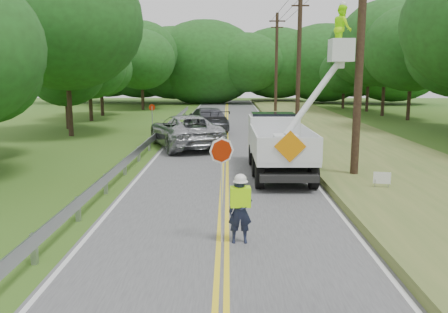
{
  "coord_description": "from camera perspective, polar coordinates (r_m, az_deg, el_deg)",
  "views": [
    {
      "loc": [
        0.12,
        -8.52,
        4.12
      ],
      "look_at": [
        0.0,
        6.0,
        1.5
      ],
      "focal_mm": 37.12,
      "sensor_mm": 36.0,
      "label": 1
    }
  ],
  "objects": [
    {
      "name": "suv_silver",
      "position": [
        25.99,
        -4.82,
        3.16
      ],
      "size": [
        5.07,
        7.21,
        1.83
      ],
      "primitive_type": "imported",
      "rotation": [
        0.0,
        0.0,
        3.49
      ],
      "color": "#A2A4A9",
      "rests_on": "road"
    },
    {
      "name": "bucket_truck",
      "position": [
        19.78,
        7.03,
        2.54
      ],
      "size": [
        3.63,
        6.66,
        6.54
      ],
      "color": "black",
      "rests_on": "road"
    },
    {
      "name": "tall_grass_verge",
      "position": [
        23.91,
        17.44,
        0.2
      ],
      "size": [
        7.0,
        96.0,
        0.3
      ],
      "primitive_type": "cube",
      "color": "#49642B",
      "rests_on": "ground"
    },
    {
      "name": "yard_sign",
      "position": [
        16.57,
        18.88,
        -2.61
      ],
      "size": [
        0.56,
        0.15,
        0.82
      ],
      "color": "white",
      "rests_on": "ground"
    },
    {
      "name": "guardrail",
      "position": [
        24.05,
        -9.44,
        1.57
      ],
      "size": [
        0.18,
        48.0,
        0.77
      ],
      "color": "#9C9FA4",
      "rests_on": "ground"
    },
    {
      "name": "stop_sign_permanent",
      "position": [
        31.31,
        -8.84,
        5.04
      ],
      "size": [
        0.41,
        0.22,
        2.09
      ],
      "color": "#9C9FA4",
      "rests_on": "ground"
    },
    {
      "name": "utility_poles",
      "position": [
        26.02,
        11.56,
        12.56
      ],
      "size": [
        1.6,
        43.3,
        10.0
      ],
      "color": "black",
      "rests_on": "ground"
    },
    {
      "name": "ground",
      "position": [
        9.46,
        -0.31,
        -15.59
      ],
      "size": [
        140.0,
        140.0,
        0.0
      ],
      "primitive_type": "plane",
      "color": "#415C18",
      "rests_on": "ground"
    },
    {
      "name": "suv_darkgrey",
      "position": [
        33.29,
        -2.12,
        4.62
      ],
      "size": [
        3.66,
        6.22,
        1.69
      ],
      "primitive_type": "imported",
      "rotation": [
        0.0,
        0.0,
        3.38
      ],
      "color": "#3D3E46",
      "rests_on": "road"
    },
    {
      "name": "treeline_horizon",
      "position": [
        64.88,
        1.73,
        11.45
      ],
      "size": [
        55.44,
        13.82,
        11.6
      ],
      "color": "#1F4419",
      "rests_on": "ground"
    },
    {
      "name": "road",
      "position": [
        22.89,
        0.17,
        -0.11
      ],
      "size": [
        7.2,
        96.0,
        0.03
      ],
      "color": "#4B4A4C",
      "rests_on": "ground"
    },
    {
      "name": "treeline_left",
      "position": [
        38.74,
        -16.04,
        12.48
      ],
      "size": [
        10.02,
        54.94,
        11.81
      ],
      "color": "#332319",
      "rests_on": "ground"
    },
    {
      "name": "flagger",
      "position": [
        11.29,
        1.93,
        -6.08
      ],
      "size": [
        1.05,
        0.42,
        2.6
      ],
      "color": "#191E33",
      "rests_on": "road"
    }
  ]
}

